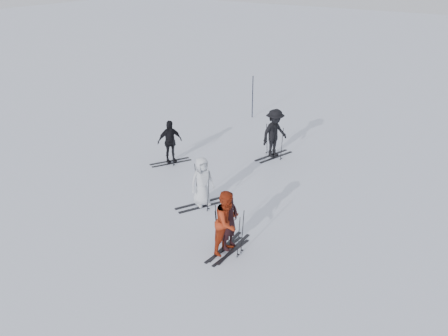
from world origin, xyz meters
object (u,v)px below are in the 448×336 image
skier_uphill_left (170,142)px  piste_marker (253,97)px  skier_grey (202,182)px  skier_red (227,223)px  skier_uphill_far (275,134)px  skier_near_dark (229,221)px

skier_uphill_left → piste_marker: bearing=31.8°
skier_grey → skier_uphill_left: size_ratio=0.96×
skier_red → skier_grey: bearing=52.9°
skier_uphill_far → skier_grey: bearing=-163.9°
skier_grey → skier_uphill_far: (-0.13, 4.93, 0.16)m
skier_uphill_far → piste_marker: size_ratio=0.93×
skier_near_dark → skier_red: (0.05, -0.18, 0.05)m
skier_uphill_left → piste_marker: size_ratio=0.81×
skier_near_dark → skier_uphill_far: skier_uphill_far is taller
skier_red → skier_grey: 2.85m
piste_marker → skier_uphill_left: bearing=-86.6°
skier_red → skier_uphill_far: skier_uphill_far is taller
skier_near_dark → piste_marker: 11.91m
skier_grey → skier_uphill_left: 3.79m
skier_grey → piste_marker: (-3.53, 8.84, 0.23)m
skier_grey → piste_marker: bearing=48.0°
skier_grey → piste_marker: size_ratio=0.78×
skier_red → skier_near_dark: bearing=19.0°
skier_red → skier_uphill_left: skier_red is taller
skier_uphill_left → piste_marker: (-0.40, 6.71, 0.20)m
skier_near_dark → skier_red: bearing=-168.1°
skier_red → skier_uphill_left: bearing=56.0°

